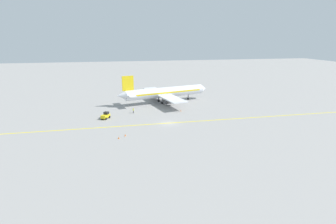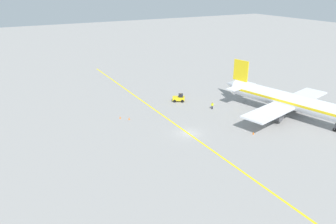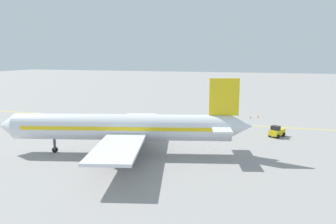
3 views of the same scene
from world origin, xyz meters
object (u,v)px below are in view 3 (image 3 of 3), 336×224
Objects in this scene: airplane_at_gate at (125,128)px; traffic_cone_mid_apron at (139,130)px; baggage_tug_white at (277,132)px; traffic_cone_near_nose at (258,116)px; traffic_cone_by_wingtip at (250,117)px; ground_crew_worker at (224,134)px.

traffic_cone_mid_apron is (12.87, 2.97, -3.43)m from airplane_at_gate.
baggage_tug_white reaches higher than traffic_cone_near_nose.
traffic_cone_mid_apron is 1.00× the size of traffic_cone_by_wingtip.
airplane_at_gate is 37.45m from traffic_cone_near_nose.
airplane_at_gate is at bearing 134.23° from ground_crew_worker.
ground_crew_worker is (-4.20, 8.41, 0.01)m from baggage_tug_white.
traffic_cone_by_wingtip is at bearing -26.33° from airplane_at_gate.
airplane_at_gate is 35.42m from traffic_cone_by_wingtip.
traffic_cone_near_nose is at bearing -13.25° from ground_crew_worker.
airplane_at_gate is 13.64m from traffic_cone_mid_apron.
airplane_at_gate reaches higher than traffic_cone_by_wingtip.
traffic_cone_by_wingtip is at bearing 17.89° from baggage_tug_white.
ground_crew_worker is 3.05× the size of traffic_cone_mid_apron.
baggage_tug_white is at bearing -162.11° from traffic_cone_by_wingtip.
ground_crew_worker reaches higher than traffic_cone_mid_apron.
baggage_tug_white is 23.84m from traffic_cone_mid_apron.
airplane_at_gate is 10.50× the size of baggage_tug_white.
airplane_at_gate is 63.91× the size of traffic_cone_by_wingtip.
traffic_cone_near_nose is (21.18, -4.99, -0.63)m from ground_crew_worker.
traffic_cone_near_nose is 2.16m from traffic_cone_by_wingtip.
traffic_cone_mid_apron is at bearing 13.00° from airplane_at_gate.
airplane_at_gate is 17.29m from ground_crew_worker.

